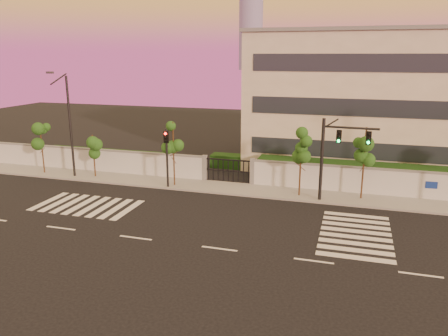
{
  "coord_description": "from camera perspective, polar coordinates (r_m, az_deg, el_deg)",
  "views": [
    {
      "loc": [
        6.45,
        -20.61,
        10.11
      ],
      "look_at": [
        -1.55,
        6.0,
        2.88
      ],
      "focal_mm": 35.0,
      "sensor_mm": 36.0,
      "label": 1
    }
  ],
  "objects": [
    {
      "name": "street_tree_a",
      "position": [
        40.57,
        -22.77,
        3.73
      ],
      "size": [
        1.37,
        1.09,
        4.45
      ],
      "color": "#382314",
      "rests_on": "ground"
    },
    {
      "name": "ground",
      "position": [
        23.85,
        -0.6,
        -10.51
      ],
      "size": [
        120.0,
        120.0,
        0.0
      ],
      "primitive_type": "plane",
      "color": "black",
      "rests_on": "ground"
    },
    {
      "name": "traffic_signal_main",
      "position": [
        30.82,
        14.1,
        2.24
      ],
      "size": [
        3.76,
        0.44,
        5.94
      ],
      "rotation": [
        0.0,
        0.0,
        -0.06
      ],
      "color": "black",
      "rests_on": "ground"
    },
    {
      "name": "street_tree_b",
      "position": [
        37.95,
        -16.68,
        2.71
      ],
      "size": [
        1.44,
        1.15,
        3.67
      ],
      "color": "#382314",
      "rests_on": "ground"
    },
    {
      "name": "hedge_row",
      "position": [
        36.93,
        7.96,
        -0.14
      ],
      "size": [
        41.0,
        4.25,
        1.8
      ],
      "color": "#0F3311",
      "rests_on": "ground"
    },
    {
      "name": "perimeter_wall",
      "position": [
        34.43,
        5.52,
        -0.71
      ],
      "size": [
        60.0,
        0.36,
        2.2
      ],
      "color": "silver",
      "rests_on": "ground"
    },
    {
      "name": "sidewalk",
      "position": [
        33.32,
        4.79,
        -3.0
      ],
      "size": [
        60.0,
        3.0,
        0.15
      ],
      "primitive_type": "cube",
      "color": "gray",
      "rests_on": "ground"
    },
    {
      "name": "streetlight_west",
      "position": [
        38.12,
        -19.64,
        5.73
      ],
      "size": [
        0.53,
        2.14,
        8.88
      ],
      "color": "black",
      "rests_on": "ground"
    },
    {
      "name": "road_markings",
      "position": [
        27.58,
        -1.42,
        -6.91
      ],
      "size": [
        57.0,
        7.62,
        0.02
      ],
      "color": "silver",
      "rests_on": "ground"
    },
    {
      "name": "street_tree_c",
      "position": [
        33.87,
        -6.6,
        3.68
      ],
      "size": [
        1.34,
        1.06,
        5.12
      ],
      "color": "#382314",
      "rests_on": "ground"
    },
    {
      "name": "street_tree_e",
      "position": [
        31.95,
        17.98,
        2.62
      ],
      "size": [
        1.53,
        1.22,
        5.28
      ],
      "color": "#382314",
      "rests_on": "ground"
    },
    {
      "name": "street_tree_d",
      "position": [
        31.58,
        10.1,
        2.72
      ],
      "size": [
        1.53,
        1.22,
        5.09
      ],
      "color": "#382314",
      "rests_on": "ground"
    },
    {
      "name": "traffic_signal_secondary",
      "position": [
        33.6,
        -7.49,
        2.21
      ],
      "size": [
        0.37,
        0.35,
        4.7
      ],
      "rotation": [
        0.0,
        0.0,
        -0.07
      ],
      "color": "black",
      "rests_on": "ground"
    },
    {
      "name": "institutional_building",
      "position": [
        42.86,
        20.29,
        8.39
      ],
      "size": [
        24.4,
        12.4,
        12.25
      ],
      "color": "beige",
      "rests_on": "ground"
    }
  ]
}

